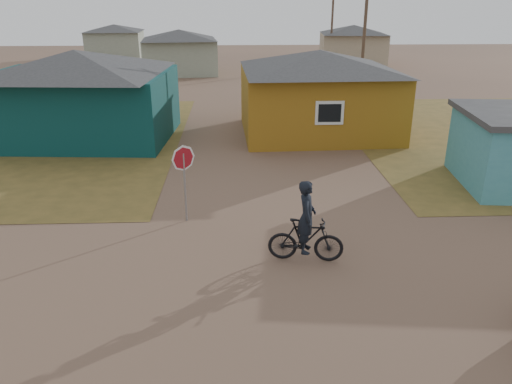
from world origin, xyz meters
TOP-DOWN VIEW (x-y plane):
  - ground at (0.00, 0.00)m, footprint 120.00×120.00m
  - house_teal at (-8.50, 13.50)m, footprint 8.93×7.08m
  - house_yellow at (2.50, 14.00)m, footprint 7.72×6.76m
  - house_pale_west at (-6.00, 34.00)m, footprint 7.04×6.15m
  - house_beige_east at (10.00, 40.00)m, footprint 6.95×6.05m
  - house_pale_north at (-14.00, 46.00)m, footprint 6.28×5.81m
  - utility_pole_near at (6.50, 22.00)m, footprint 1.40×0.20m
  - utility_pole_far at (7.50, 38.00)m, footprint 1.40×0.20m
  - stop_sign at (-2.93, 4.08)m, footprint 0.74×0.24m
  - cyclist at (0.26, 1.57)m, footprint 1.94×0.80m

SIDE VIEW (x-z plane):
  - ground at x=0.00m, z-range 0.00..0.00m
  - cyclist at x=0.26m, z-range -0.29..1.84m
  - stop_sign at x=-2.93m, z-range 0.56..2.87m
  - house_pale_north at x=-14.00m, z-range 0.05..3.45m
  - house_pale_west at x=-6.00m, z-range 0.06..3.66m
  - house_beige_east at x=10.00m, z-range 0.06..3.66m
  - house_yellow at x=2.50m, z-range 0.05..3.95m
  - house_teal at x=-8.50m, z-range 0.05..4.05m
  - utility_pole_near at x=6.50m, z-range 0.14..8.14m
  - utility_pole_far at x=7.50m, z-range 0.14..8.14m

